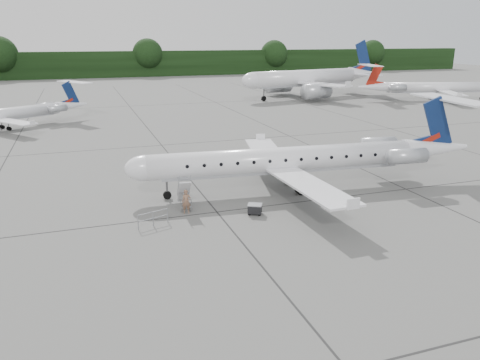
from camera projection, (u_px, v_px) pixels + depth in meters
name	position (u px, v px, depth m)	size (l,w,h in m)	color
ground	(305.00, 223.00, 32.06)	(320.00, 320.00, 0.00)	slate
treeline	(121.00, 64.00, 148.45)	(260.00, 4.00, 8.00)	black
main_regional_jet	(284.00, 147.00, 37.91)	(28.39, 20.44, 7.28)	white
airstair	(184.00, 193.00, 34.70)	(0.85, 2.24, 2.28)	white
passenger	(186.00, 202.00, 33.60)	(0.64, 0.42, 1.77)	brown
safety_railing	(153.00, 219.00, 31.42)	(2.20, 0.08, 1.00)	gray
baggage_cart	(255.00, 209.00, 33.52)	(0.95, 0.77, 0.83)	black
bg_narrowbody	(305.00, 70.00, 96.49)	(32.05, 23.08, 11.51)	white
bg_regional_right	(440.00, 82.00, 93.57)	(27.22, 19.60, 7.14)	white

